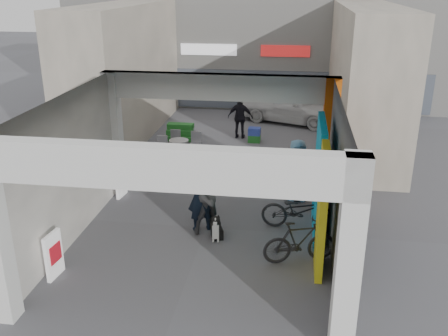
% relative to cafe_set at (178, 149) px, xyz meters
% --- Properties ---
extents(ground, '(90.00, 90.00, 0.00)m').
position_rel_cafe_set_xyz_m(ground, '(1.92, -5.08, -0.30)').
color(ground, '#505055').
rests_on(ground, ground).
extents(arcade_canopy, '(6.40, 6.45, 6.40)m').
position_rel_cafe_set_xyz_m(arcade_canopy, '(2.46, -5.90, 2.00)').
color(arcade_canopy, silver).
rests_on(arcade_canopy, ground).
extents(far_building, '(18.00, 4.08, 8.00)m').
position_rel_cafe_set_xyz_m(far_building, '(1.92, 8.91, 3.69)').
color(far_building, silver).
rests_on(far_building, ground).
extents(plaza_bldg_left, '(2.00, 9.00, 5.00)m').
position_rel_cafe_set_xyz_m(plaza_bldg_left, '(-2.58, 2.42, 2.20)').
color(plaza_bldg_left, '#BAAD9A').
rests_on(plaza_bldg_left, ground).
extents(plaza_bldg_right, '(2.00, 9.00, 5.00)m').
position_rel_cafe_set_xyz_m(plaza_bldg_right, '(6.42, 2.42, 2.20)').
color(plaza_bldg_right, '#BAAD9A').
rests_on(plaza_bldg_right, ground).
extents(bollard_left, '(0.09, 0.09, 0.84)m').
position_rel_cafe_set_xyz_m(bollard_left, '(0.19, -2.60, 0.12)').
color(bollard_left, '#919399').
rests_on(bollard_left, ground).
extents(bollard_center, '(0.09, 0.09, 0.90)m').
position_rel_cafe_set_xyz_m(bollard_center, '(1.93, -2.50, 0.15)').
color(bollard_center, '#919399').
rests_on(bollard_center, ground).
extents(bollard_right, '(0.09, 0.09, 0.91)m').
position_rel_cafe_set_xyz_m(bollard_right, '(3.39, -2.61, 0.15)').
color(bollard_right, '#919399').
rests_on(bollard_right, ground).
extents(advert_board_near, '(0.15, 0.56, 1.00)m').
position_rel_cafe_set_xyz_m(advert_board_near, '(-0.82, -7.67, 0.20)').
color(advert_board_near, white).
rests_on(advert_board_near, ground).
extents(advert_board_far, '(0.16, 0.56, 1.00)m').
position_rel_cafe_set_xyz_m(advert_board_far, '(-0.82, -3.51, 0.20)').
color(advert_board_far, white).
rests_on(advert_board_far, ground).
extents(cafe_set, '(1.41, 1.14, 0.85)m').
position_rel_cafe_set_xyz_m(cafe_set, '(0.00, 0.00, 0.00)').
color(cafe_set, '#A09FA4').
rests_on(cafe_set, ground).
extents(produce_stand, '(1.18, 0.64, 0.77)m').
position_rel_cafe_set_xyz_m(produce_stand, '(-0.23, 1.37, 0.01)').
color(produce_stand, black).
rests_on(produce_stand, ground).
extents(crate_stack, '(0.46, 0.37, 0.56)m').
position_rel_cafe_set_xyz_m(crate_stack, '(2.50, 2.09, -0.02)').
color(crate_stack, '#1B611E').
rests_on(crate_stack, ground).
extents(border_collie, '(0.25, 0.49, 0.68)m').
position_rel_cafe_set_xyz_m(border_collie, '(2.27, -5.64, -0.03)').
color(border_collie, black).
rests_on(border_collie, ground).
extents(man_with_dog, '(0.77, 0.64, 1.80)m').
position_rel_cafe_set_xyz_m(man_with_dog, '(1.80, -5.18, 0.60)').
color(man_with_dog, black).
rests_on(man_with_dog, ground).
extents(man_back_turned, '(1.17, 1.10, 1.90)m').
position_rel_cafe_set_xyz_m(man_back_turned, '(2.09, -5.25, 0.65)').
color(man_back_turned, '#444446').
rests_on(man_back_turned, ground).
extents(man_elderly, '(1.01, 0.84, 1.78)m').
position_rel_cafe_set_xyz_m(man_elderly, '(4.11, -3.07, 0.59)').
color(man_elderly, '#6397C0').
rests_on(man_elderly, ground).
extents(man_crates, '(0.99, 0.46, 1.66)m').
position_rel_cafe_set_xyz_m(man_crates, '(1.90, 2.54, 0.53)').
color(man_crates, black).
rests_on(man_crates, ground).
extents(bicycle_front, '(1.95, 0.80, 1.00)m').
position_rel_cafe_set_xyz_m(bicycle_front, '(4.22, -4.80, 0.20)').
color(bicycle_front, black).
rests_on(bicycle_front, ground).
extents(bicycle_rear, '(1.70, 0.94, 0.99)m').
position_rel_cafe_set_xyz_m(bicycle_rear, '(4.22, -6.35, 0.19)').
color(bicycle_rear, black).
rests_on(bicycle_rear, ground).
extents(white_van, '(4.72, 3.16, 1.49)m').
position_rel_cafe_set_xyz_m(white_van, '(3.74, 5.13, 0.45)').
color(white_van, silver).
rests_on(white_van, ground).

